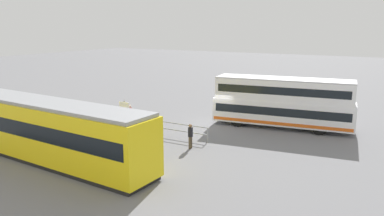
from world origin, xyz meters
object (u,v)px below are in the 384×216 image
(pedestrian_near_railing, at_px, (130,114))
(pedestrian_crossing, at_px, (190,135))
(tram_yellow, at_px, (45,129))
(info_sign, at_px, (124,110))
(double_decker_bus, at_px, (282,103))

(pedestrian_near_railing, bearing_deg, pedestrian_crossing, 161.85)
(tram_yellow, bearing_deg, info_sign, -87.54)
(pedestrian_crossing, height_order, info_sign, info_sign)
(pedestrian_crossing, xyz_separation_m, info_sign, (6.86, -1.61, 0.58))
(double_decker_bus, relative_size, tram_yellow, 0.70)
(tram_yellow, relative_size, pedestrian_crossing, 9.48)
(double_decker_bus, height_order, pedestrian_crossing, double_decker_bus)
(pedestrian_near_railing, height_order, pedestrian_crossing, pedestrian_near_railing)
(double_decker_bus, distance_m, tram_yellow, 17.51)
(pedestrian_near_railing, height_order, info_sign, info_sign)
(pedestrian_near_railing, distance_m, pedestrian_crossing, 7.20)
(pedestrian_crossing, relative_size, info_sign, 0.73)
(pedestrian_near_railing, bearing_deg, tram_yellow, 92.18)
(tram_yellow, relative_size, info_sign, 6.95)
(info_sign, bearing_deg, pedestrian_near_railing, -91.25)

